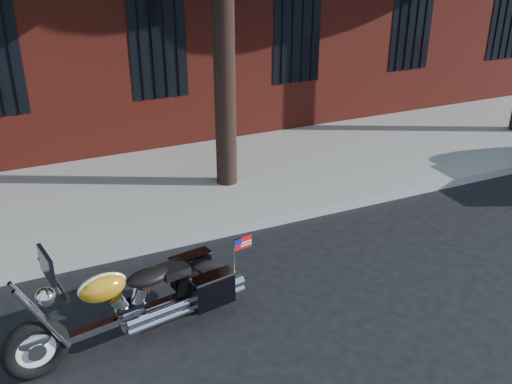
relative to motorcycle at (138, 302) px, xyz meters
name	(u,v)px	position (x,y,z in m)	size (l,w,h in m)	color
ground	(274,278)	(1.91, 0.45, -0.48)	(120.00, 120.00, 0.00)	black
curb	(234,228)	(1.91, 1.83, -0.40)	(40.00, 0.16, 0.15)	gray
sidewalk	(194,183)	(1.91, 3.71, -0.40)	(40.00, 3.60, 0.15)	gray
motorcycle	(138,302)	(0.00, 0.00, 0.00)	(2.81, 1.08, 1.41)	black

